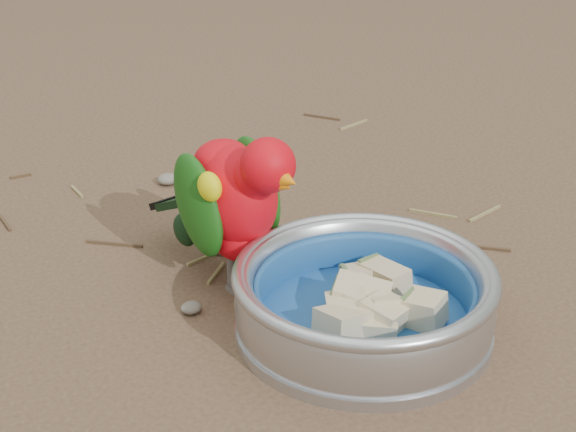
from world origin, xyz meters
name	(u,v)px	position (x,y,z in m)	size (l,w,h in m)	color
ground	(247,321)	(0.00, 0.00, 0.00)	(60.00, 60.00, 0.00)	brown
food_bowl	(363,324)	(0.08, -0.06, 0.01)	(0.22, 0.22, 0.02)	#B2B2BA
bowl_wall	(364,294)	(0.08, -0.06, 0.04)	(0.22, 0.22, 0.04)	#B2B2BA
fruit_wedges	(364,301)	(0.08, -0.06, 0.03)	(0.13, 0.13, 0.03)	beige
lory_parrot	(236,210)	(0.02, 0.07, 0.07)	(0.09, 0.18, 0.15)	red
ground_debris	(286,292)	(0.05, 0.03, 0.00)	(0.90, 0.80, 0.01)	olive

